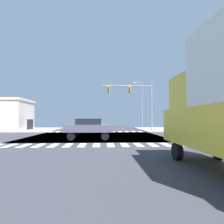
# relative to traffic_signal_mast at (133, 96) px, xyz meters

# --- Properties ---
(ground) EXTENTS (90.00, 90.00, 0.05)m
(ground) POSITION_rel_traffic_signal_mast_xyz_m (-5.15, -6.94, -5.29)
(ground) COLOR #35363D
(sidewalk_corner_ne) EXTENTS (12.00, 12.00, 0.14)m
(sidewalk_corner_ne) POSITION_rel_traffic_signal_mast_xyz_m (7.85, 5.06, -5.20)
(sidewalk_corner_ne) COLOR #B2ADA3
(sidewalk_corner_ne) RESTS_ON ground
(sidewalk_corner_nw) EXTENTS (12.00, 12.00, 0.14)m
(sidewalk_corner_nw) POSITION_rel_traffic_signal_mast_xyz_m (-18.15, 5.06, -5.20)
(sidewalk_corner_nw) COLOR #AEAA9E
(sidewalk_corner_nw) RESTS_ON ground
(crosswalk_near) EXTENTS (13.50, 2.00, 0.01)m
(crosswalk_near) POSITION_rel_traffic_signal_mast_xyz_m (-5.40, -14.24, -5.27)
(crosswalk_near) COLOR white
(crosswalk_near) RESTS_ON ground
(crosswalk_far) EXTENTS (13.50, 2.00, 0.01)m
(crosswalk_far) POSITION_rel_traffic_signal_mast_xyz_m (-5.40, 0.36, -5.27)
(crosswalk_far) COLOR white
(crosswalk_far) RESTS_ON ground
(traffic_signal_mast) EXTENTS (7.31, 0.55, 7.11)m
(traffic_signal_mast) POSITION_rel_traffic_signal_mast_xyz_m (0.00, 0.00, 0.00)
(traffic_signal_mast) COLOR gray
(traffic_signal_mast) RESTS_ON ground
(street_lamp) EXTENTS (1.78, 0.32, 8.89)m
(street_lamp) POSITION_rel_traffic_signal_mast_xyz_m (2.84, 8.51, -0.02)
(street_lamp) COLOR gray
(street_lamp) RESTS_ON ground
(sedan_farside_1) EXTENTS (4.30, 1.80, 1.88)m
(sedan_farside_1) POSITION_rel_traffic_signal_mast_xyz_m (7.20, -3.44, -4.15)
(sedan_farside_1) COLOR black
(sedan_farside_1) RESTS_ON ground
(sedan_leading_2) EXTENTS (4.30, 1.80, 1.88)m
(sedan_leading_2) POSITION_rel_traffic_signal_mast_xyz_m (-5.71, -10.44, -4.15)
(sedan_leading_2) COLOR black
(sedan_leading_2) RESTS_ON ground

